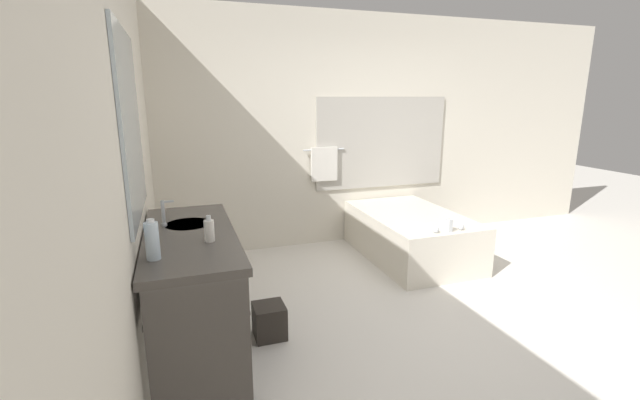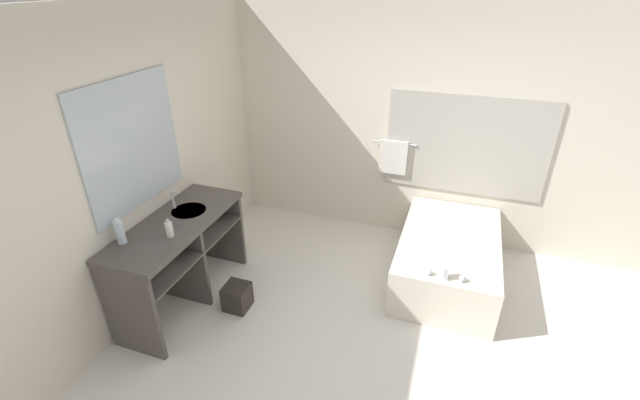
# 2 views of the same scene
# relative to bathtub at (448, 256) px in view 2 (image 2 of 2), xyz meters

# --- Properties ---
(ground_plane) EXTENTS (16.00, 16.00, 0.00)m
(ground_plane) POSITION_rel_bathtub_xyz_m (-0.46, -1.41, -0.28)
(ground_plane) COLOR silver
(ground_plane) RESTS_ON ground
(wall_back_with_blinds) EXTENTS (7.40, 0.13, 2.70)m
(wall_back_with_blinds) POSITION_rel_bathtub_xyz_m (-0.45, 0.82, 1.07)
(wall_back_with_blinds) COLOR silver
(wall_back_with_blinds) RESTS_ON ground_plane
(wall_left_with_mirror) EXTENTS (0.08, 7.40, 2.70)m
(wall_left_with_mirror) POSITION_rel_bathtub_xyz_m (-2.69, -1.41, 1.08)
(wall_left_with_mirror) COLOR silver
(wall_left_with_mirror) RESTS_ON ground_plane
(vanity_counter) EXTENTS (0.58, 1.44, 0.89)m
(vanity_counter) POSITION_rel_bathtub_xyz_m (-2.36, -1.15, 0.37)
(vanity_counter) COLOR #4C4742
(vanity_counter) RESTS_ON ground_plane
(sink_faucet) EXTENTS (0.09, 0.04, 0.18)m
(sink_faucet) POSITION_rel_bathtub_xyz_m (-2.52, -0.95, 0.70)
(sink_faucet) COLOR silver
(sink_faucet) RESTS_ON vanity_counter
(bathtub) EXTENTS (0.96, 1.56, 0.62)m
(bathtub) POSITION_rel_bathtub_xyz_m (0.00, 0.00, 0.00)
(bathtub) COLOR silver
(bathtub) RESTS_ON ground_plane
(water_bottle_1) EXTENTS (0.08, 0.08, 0.23)m
(water_bottle_1) POSITION_rel_bathtub_xyz_m (-2.57, -1.59, 0.72)
(water_bottle_1) COLOR silver
(water_bottle_1) RESTS_ON vanity_counter
(soap_dispenser) EXTENTS (0.06, 0.06, 0.16)m
(soap_dispenser) POSITION_rel_bathtub_xyz_m (-2.25, -1.38, 0.68)
(soap_dispenser) COLOR white
(soap_dispenser) RESTS_ON vanity_counter
(waste_bin) EXTENTS (0.23, 0.23, 0.25)m
(waste_bin) POSITION_rel_bathtub_xyz_m (-1.84, -1.12, -0.15)
(waste_bin) COLOR #2D2823
(waste_bin) RESTS_ON ground_plane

